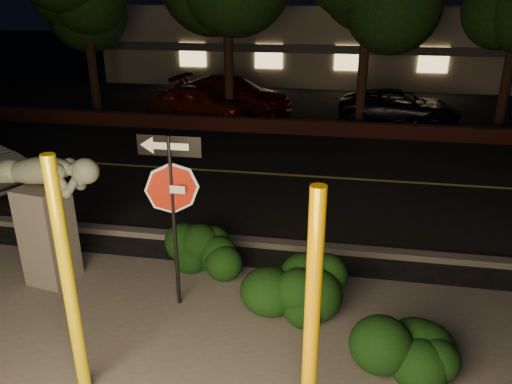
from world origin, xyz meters
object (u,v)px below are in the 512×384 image
yellow_pole_right (311,334)px  signpost (172,189)px  yellow_pole_left (69,284)px  parked_car_dark (398,107)px  parked_car_red (199,102)px  parked_car_darkred (233,94)px  sculpture (45,205)px

yellow_pole_right → signpost: 3.31m
yellow_pole_left → signpost: (0.56, 2.01, 0.42)m
signpost → parked_car_dark: size_ratio=0.62×
signpost → parked_car_red: bearing=104.6°
signpost → parked_car_darkred: signpost is taller
yellow_pole_right → sculpture: yellow_pole_right is taller
sculpture → parked_car_red: sculpture is taller
yellow_pole_right → parked_car_red: size_ratio=0.79×
parked_car_red → parked_car_darkred: size_ratio=0.79×
parked_car_red → sculpture: bearing=-167.9°
yellow_pole_left → parked_car_dark: size_ratio=0.70×
yellow_pole_right → parked_car_darkred: size_ratio=0.63×
signpost → yellow_pole_right: bearing=-47.4°
signpost → sculpture: signpost is taller
yellow_pole_left → yellow_pole_right: 2.82m
signpost → sculpture: size_ratio=1.20×
yellow_pole_left → parked_car_red: bearing=100.5°
yellow_pole_right → parked_car_darkred: 16.65m
parked_car_dark → parked_car_darkred: bearing=89.7°
sculpture → parked_car_darkred: size_ratio=0.47×
parked_car_red → parked_car_darkred: bearing=-27.1°
parked_car_darkred → signpost: bearing=-162.8°
signpost → parked_car_dark: 13.59m
signpost → parked_car_darkred: (-2.18, 13.62, -1.26)m
parked_car_red → parked_car_darkred: 1.78m
sculpture → parked_car_darkred: (0.13, 13.32, -0.71)m
yellow_pole_left → parked_car_dark: 15.64m
yellow_pole_right → parked_car_dark: yellow_pole_right is taller
yellow_pole_right → signpost: bearing=132.7°
sculpture → parked_car_darkred: 13.34m
yellow_pole_left → parked_car_dark: yellow_pole_left is taller
yellow_pole_right → parked_car_darkred: bearing=105.4°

